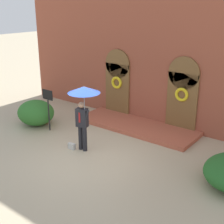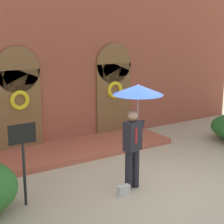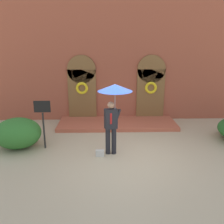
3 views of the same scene
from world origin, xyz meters
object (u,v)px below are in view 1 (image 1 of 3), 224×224
(handbag, at_px, (72,146))
(sign_post, at_px, (48,103))
(person_with_umbrella, at_px, (83,99))
(shrub_left, at_px, (36,113))

(handbag, height_order, sign_post, sign_post)
(person_with_umbrella, distance_m, handbag, 1.87)
(sign_post, xyz_separation_m, shrub_left, (-0.95, 0.10, -0.63))
(person_with_umbrella, bearing_deg, shrub_left, 169.67)
(person_with_umbrella, relative_size, sign_post, 1.37)
(handbag, relative_size, shrub_left, 0.17)
(sign_post, height_order, shrub_left, sign_post)
(person_with_umbrella, distance_m, shrub_left, 3.69)
(sign_post, bearing_deg, person_with_umbrella, -11.98)
(handbag, bearing_deg, shrub_left, 164.37)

